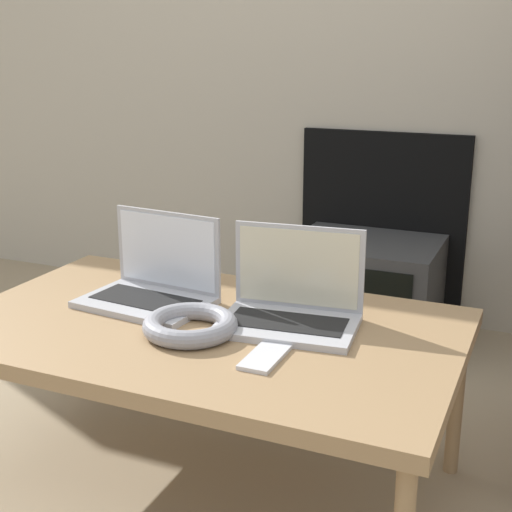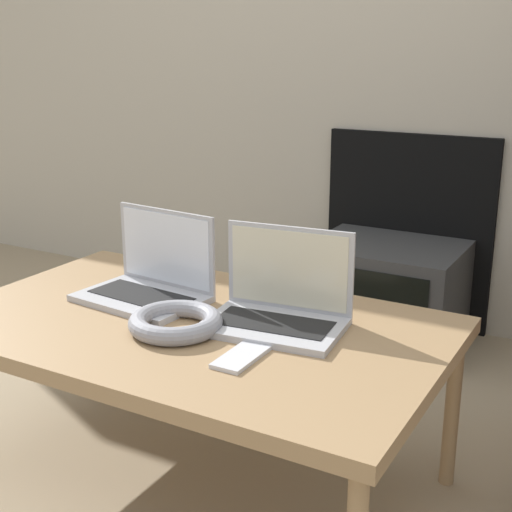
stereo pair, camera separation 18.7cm
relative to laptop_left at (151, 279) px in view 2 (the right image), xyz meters
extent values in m
cube|color=black|center=(0.28, 1.23, -0.12)|extent=(0.64, 0.03, 0.73)
cube|color=#9E7A51|center=(0.18, -0.08, -0.07)|extent=(1.16, 0.71, 0.04)
cylinder|color=#9E7A51|center=(-0.35, 0.23, -0.28)|extent=(0.04, 0.04, 0.40)
cylinder|color=#9E7A51|center=(0.72, 0.23, -0.28)|extent=(0.04, 0.04, 0.40)
cube|color=#B2B2B7|center=(0.00, -0.04, -0.04)|extent=(0.33, 0.24, 0.02)
cube|color=black|center=(0.00, -0.04, -0.03)|extent=(0.27, 0.14, 0.00)
cube|color=#B2B2B7|center=(0.01, 0.06, 0.07)|extent=(0.31, 0.04, 0.20)
cube|color=white|center=(0.01, 0.06, 0.07)|extent=(0.28, 0.03, 0.18)
cube|color=#B2B2B7|center=(0.37, -0.04, -0.04)|extent=(0.33, 0.24, 0.02)
cube|color=black|center=(0.37, -0.04, -0.03)|extent=(0.27, 0.14, 0.00)
cube|color=#B2B2B7|center=(0.36, 0.06, 0.07)|extent=(0.31, 0.04, 0.20)
cube|color=beige|center=(0.36, 0.06, 0.07)|extent=(0.28, 0.03, 0.18)
torus|color=gray|center=(0.18, -0.15, -0.03)|extent=(0.21, 0.21, 0.04)
cube|color=silver|center=(0.39, -0.21, -0.04)|extent=(0.07, 0.14, 0.01)
cube|color=#383838|center=(0.28, 1.01, -0.30)|extent=(0.52, 0.42, 0.36)
cube|color=black|center=(0.28, 0.80, -0.30)|extent=(0.43, 0.01, 0.28)
camera|label=1|loc=(0.90, -1.43, 0.57)|focal=50.00mm
camera|label=2|loc=(1.07, -1.35, 0.57)|focal=50.00mm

